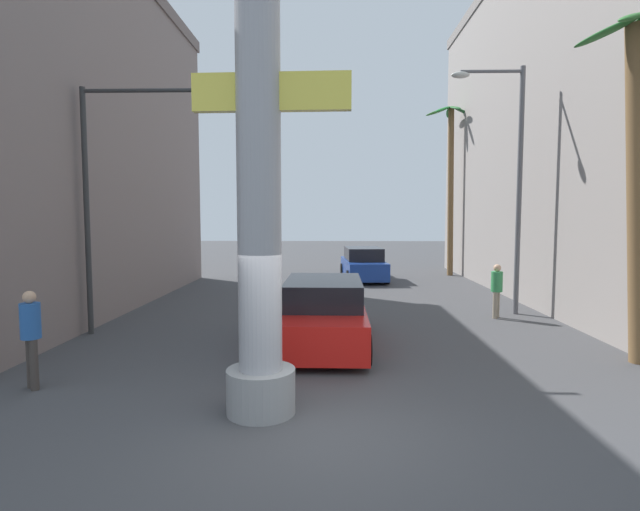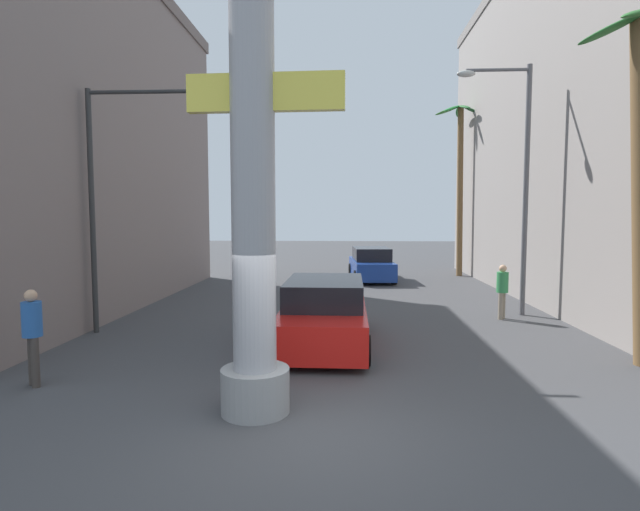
{
  "view_description": "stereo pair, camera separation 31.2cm",
  "coord_description": "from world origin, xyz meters",
  "px_view_note": "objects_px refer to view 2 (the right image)",
  "views": [
    {
      "loc": [
        0.27,
        -6.77,
        3.09
      ],
      "look_at": [
        0.0,
        4.08,
        2.22
      ],
      "focal_mm": 28.0,
      "sensor_mm": 36.0,
      "label": 1
    },
    {
      "loc": [
        0.58,
        -6.76,
        3.09
      ],
      "look_at": [
        0.0,
        4.08,
        2.22
      ],
      "focal_mm": 28.0,
      "sensor_mm": 36.0,
      "label": 2
    }
  ],
  "objects_px": {
    "neon_sign_pole": "(253,127)",
    "car_lead": "(325,313)",
    "pedestrian_mid_right": "(502,288)",
    "traffic_light_mast": "(147,163)",
    "pedestrian_curb_left": "(32,330)",
    "car_far": "(371,265)",
    "street_lamp": "(516,168)",
    "palm_tree_far_right": "(460,171)"
  },
  "relations": [
    {
      "from": "traffic_light_mast",
      "to": "pedestrian_curb_left",
      "type": "distance_m",
      "value": 5.36
    },
    {
      "from": "car_lead",
      "to": "palm_tree_far_right",
      "type": "xyz_separation_m",
      "value": [
        6.24,
        14.06,
        4.63
      ]
    },
    {
      "from": "palm_tree_far_right",
      "to": "street_lamp",
      "type": "bearing_deg",
      "value": -93.17
    },
    {
      "from": "pedestrian_mid_right",
      "to": "car_far",
      "type": "bearing_deg",
      "value": 111.13
    },
    {
      "from": "traffic_light_mast",
      "to": "pedestrian_curb_left",
      "type": "height_order",
      "value": "traffic_light_mast"
    },
    {
      "from": "car_lead",
      "to": "pedestrian_curb_left",
      "type": "xyz_separation_m",
      "value": [
        -5.13,
        -3.31,
        0.3
      ]
    },
    {
      "from": "car_far",
      "to": "palm_tree_far_right",
      "type": "distance_m",
      "value": 6.78
    },
    {
      "from": "car_far",
      "to": "neon_sign_pole",
      "type": "bearing_deg",
      "value": -99.01
    },
    {
      "from": "street_lamp",
      "to": "traffic_light_mast",
      "type": "bearing_deg",
      "value": -163.85
    },
    {
      "from": "neon_sign_pole",
      "to": "car_lead",
      "type": "relative_size",
      "value": 1.91
    },
    {
      "from": "traffic_light_mast",
      "to": "car_lead",
      "type": "distance_m",
      "value": 5.95
    },
    {
      "from": "neon_sign_pole",
      "to": "car_far",
      "type": "distance_m",
      "value": 16.98
    },
    {
      "from": "street_lamp",
      "to": "car_far",
      "type": "bearing_deg",
      "value": 115.59
    },
    {
      "from": "traffic_light_mast",
      "to": "car_lead",
      "type": "relative_size",
      "value": 1.27
    },
    {
      "from": "pedestrian_mid_right",
      "to": "palm_tree_far_right",
      "type": "bearing_deg",
      "value": 84.35
    },
    {
      "from": "car_lead",
      "to": "pedestrian_mid_right",
      "type": "height_order",
      "value": "pedestrian_mid_right"
    },
    {
      "from": "street_lamp",
      "to": "pedestrian_mid_right",
      "type": "height_order",
      "value": "street_lamp"
    },
    {
      "from": "neon_sign_pole",
      "to": "pedestrian_curb_left",
      "type": "height_order",
      "value": "neon_sign_pole"
    },
    {
      "from": "street_lamp",
      "to": "pedestrian_curb_left",
      "type": "xyz_separation_m",
      "value": [
        -10.8,
        -7.1,
        -3.51
      ]
    },
    {
      "from": "traffic_light_mast",
      "to": "car_far",
      "type": "relative_size",
      "value": 1.36
    },
    {
      "from": "car_lead",
      "to": "pedestrian_curb_left",
      "type": "relative_size",
      "value": 2.83
    },
    {
      "from": "pedestrian_curb_left",
      "to": "street_lamp",
      "type": "bearing_deg",
      "value": 33.31
    },
    {
      "from": "palm_tree_far_right",
      "to": "neon_sign_pole",
      "type": "bearing_deg",
      "value": -111.25
    },
    {
      "from": "pedestrian_curb_left",
      "to": "pedestrian_mid_right",
      "type": "bearing_deg",
      "value": 32.03
    },
    {
      "from": "neon_sign_pole",
      "to": "pedestrian_mid_right",
      "type": "relative_size",
      "value": 5.84
    },
    {
      "from": "street_lamp",
      "to": "neon_sign_pole",
      "type": "bearing_deg",
      "value": -129.1
    },
    {
      "from": "neon_sign_pole",
      "to": "car_lead",
      "type": "bearing_deg",
      "value": 78.2
    },
    {
      "from": "street_lamp",
      "to": "car_lead",
      "type": "bearing_deg",
      "value": -146.21
    },
    {
      "from": "neon_sign_pole",
      "to": "car_lead",
      "type": "xyz_separation_m",
      "value": [
        0.9,
        4.29,
        -3.68
      ]
    },
    {
      "from": "street_lamp",
      "to": "traffic_light_mast",
      "type": "height_order",
      "value": "street_lamp"
    },
    {
      "from": "traffic_light_mast",
      "to": "car_far",
      "type": "height_order",
      "value": "traffic_light_mast"
    },
    {
      "from": "pedestrian_mid_right",
      "to": "car_lead",
      "type": "bearing_deg",
      "value": -148.73
    },
    {
      "from": "car_far",
      "to": "pedestrian_curb_left",
      "type": "xyz_separation_m",
      "value": [
        -6.84,
        -15.39,
        0.3
      ]
    },
    {
      "from": "street_lamp",
      "to": "car_far",
      "type": "relative_size",
      "value": 1.63
    },
    {
      "from": "palm_tree_far_right",
      "to": "pedestrian_mid_right",
      "type": "relative_size",
      "value": 5.31
    },
    {
      "from": "traffic_light_mast",
      "to": "car_lead",
      "type": "xyz_separation_m",
      "value": [
        4.6,
        -0.82,
        -3.68
      ]
    },
    {
      "from": "neon_sign_pole",
      "to": "traffic_light_mast",
      "type": "distance_m",
      "value": 6.31
    },
    {
      "from": "street_lamp",
      "to": "pedestrian_curb_left",
      "type": "distance_m",
      "value": 13.4
    },
    {
      "from": "street_lamp",
      "to": "pedestrian_curb_left",
      "type": "height_order",
      "value": "street_lamp"
    },
    {
      "from": "car_far",
      "to": "street_lamp",
      "type": "bearing_deg",
      "value": -64.41
    },
    {
      "from": "car_lead",
      "to": "car_far",
      "type": "distance_m",
      "value": 12.2
    },
    {
      "from": "traffic_light_mast",
      "to": "car_far",
      "type": "bearing_deg",
      "value": 60.76
    }
  ]
}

